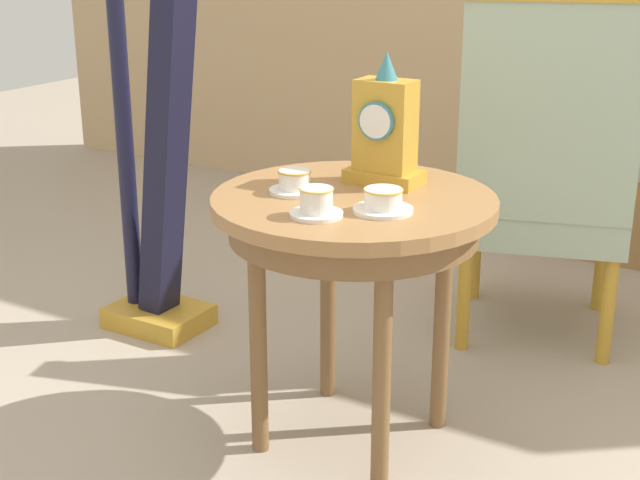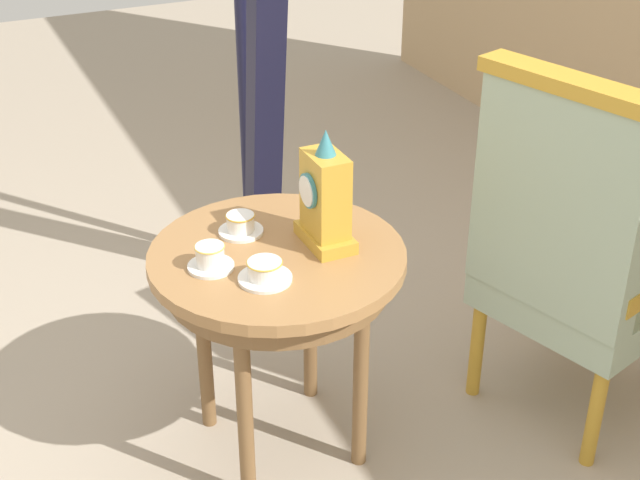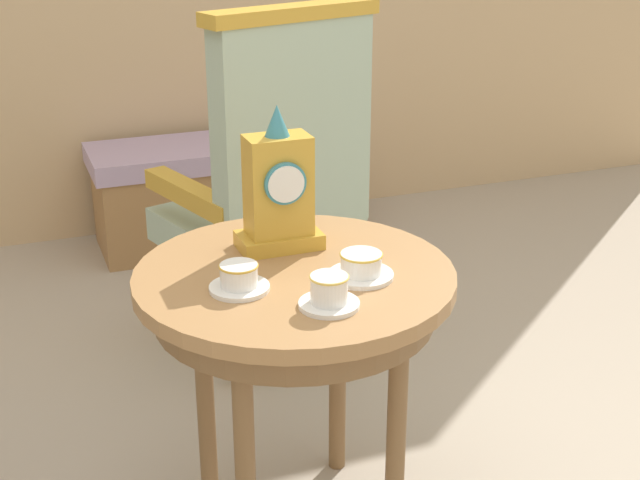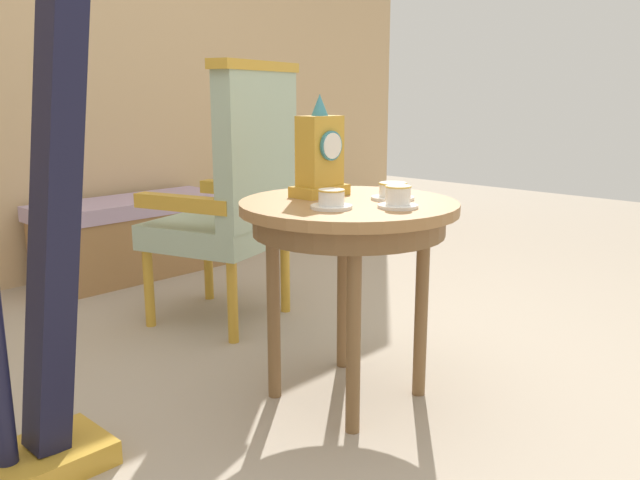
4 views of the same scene
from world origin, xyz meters
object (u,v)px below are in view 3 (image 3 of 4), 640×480
Objects in this scene: teacup_center at (360,266)px; mantel_clock at (279,192)px; teacup_left at (239,279)px; teacup_right at (329,293)px; armchair at (272,182)px; side_table at (295,304)px; window_bench at (219,191)px.

teacup_center is 0.27m from mantel_clock.
teacup_right is (0.15, -0.14, 0.00)m from teacup_left.
mantel_clock is 0.76m from armchair.
side_table is 0.66× the size of window_bench.
mantel_clock reaches higher than teacup_center.
armchair is (0.22, 0.84, -0.00)m from side_table.
teacup_center is (0.26, -0.03, -0.00)m from teacup_left.
teacup_left is 0.27m from mantel_clock.
teacup_center is at bearing -96.10° from armchair.
mantel_clock is 0.29× the size of armchair.
armchair is at bearing 73.46° from mantel_clock.
armchair is (0.10, 0.92, -0.11)m from teacup_center.
armchair is (0.21, 0.70, -0.22)m from mantel_clock.
mantel_clock reaches higher than teacup_right.
teacup_left reaches higher than side_table.
mantel_clock is at bearing -106.54° from armchair.
teacup_center is 2.01m from window_bench.
window_bench is (0.31, 1.87, -0.37)m from side_table.
teacup_right is at bearing -43.50° from teacup_left.
teacup_center is at bearing -32.83° from side_table.
teacup_right reaches higher than teacup_center.
window_bench is (0.30, 2.06, -0.48)m from teacup_right.
window_bench is at bearing 80.30° from mantel_clock.
teacup_center is 0.42× the size of mantel_clock.
armchair is at bearing 83.90° from teacup_center.
side_table is 0.26m from mantel_clock.
window_bench is at bearing 81.68° from teacup_right.
mantel_clock is (-0.11, 0.22, 0.11)m from teacup_center.
side_table is 0.22m from teacup_right.
teacup_center reaches higher than window_bench.
teacup_center reaches higher than side_table.
mantel_clock is at bearing 116.99° from teacup_center.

